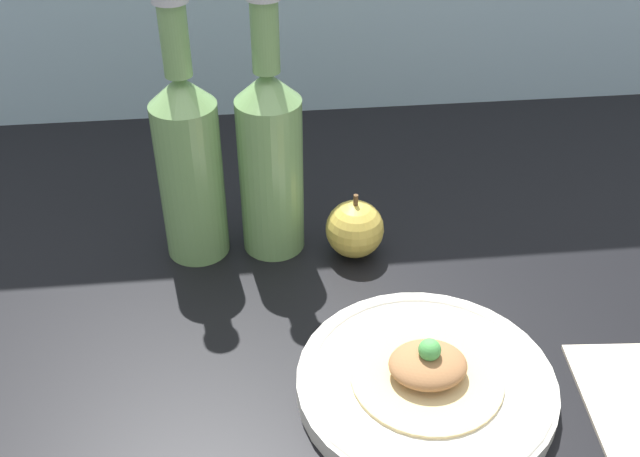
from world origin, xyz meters
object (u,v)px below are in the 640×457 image
at_px(plated_food, 427,368).
at_px(apple, 355,229).
at_px(cider_bottle_left, 189,161).
at_px(cider_bottle_right, 270,156).
at_px(plate, 426,383).

xyz_separation_m(plated_food, apple, (-0.04, 0.23, 0.00)).
bearing_deg(cider_bottle_left, cider_bottle_right, 0.00).
bearing_deg(apple, plated_food, -80.87).
distance_m(plate, cider_bottle_right, 0.31).
height_order(plated_food, cider_bottle_left, cider_bottle_left).
height_order(plate, plated_food, plated_food).
bearing_deg(cider_bottle_left, plated_food, -48.80).
bearing_deg(apple, plate, -80.87).
distance_m(plate, apple, 0.23).
height_order(cider_bottle_left, apple, cider_bottle_left).
distance_m(plate, cider_bottle_left, 0.36).
xyz_separation_m(cider_bottle_right, apple, (0.10, -0.03, -0.09)).
relative_size(plate, cider_bottle_left, 0.79).
bearing_deg(cider_bottle_right, plated_food, -62.69).
distance_m(cider_bottle_right, apple, 0.13).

